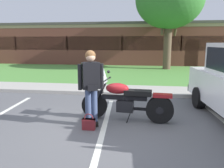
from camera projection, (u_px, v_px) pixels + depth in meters
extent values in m
plane|color=#565659|center=(99.00, 129.00, 4.90)|extent=(140.00, 140.00, 0.00)
cube|color=#ADA89E|center=(116.00, 94.00, 8.00)|extent=(60.00, 0.20, 0.12)
cube|color=#ADA89E|center=(119.00, 89.00, 8.83)|extent=(60.00, 1.50, 0.08)
cube|color=#518E3D|center=(128.00, 72.00, 13.91)|extent=(60.00, 8.94, 0.06)
cube|color=silver|center=(105.00, 126.00, 5.08)|extent=(0.45, 4.40, 0.01)
cylinder|color=black|center=(94.00, 105.00, 5.57)|extent=(0.65, 0.15, 0.64)
cylinder|color=black|center=(94.00, 105.00, 5.57)|extent=(0.19, 0.13, 0.18)
cylinder|color=black|center=(160.00, 110.00, 5.22)|extent=(0.65, 0.23, 0.64)
cylinder|color=black|center=(160.00, 110.00, 5.22)|extent=(0.19, 0.21, 0.18)
cube|color=black|center=(94.00, 92.00, 5.51)|extent=(0.45, 0.18, 0.06)
cube|color=maroon|center=(163.00, 96.00, 5.15)|extent=(0.45, 0.23, 0.08)
cylinder|color=black|center=(99.00, 96.00, 5.42)|extent=(0.31, 0.07, 0.58)
cylinder|color=black|center=(100.00, 94.00, 5.57)|extent=(0.31, 0.07, 0.58)
sphere|color=black|center=(101.00, 85.00, 5.44)|extent=(0.17, 0.17, 0.17)
cylinder|color=black|center=(106.00, 80.00, 5.38)|extent=(0.09, 0.72, 0.03)
cylinder|color=black|center=(102.00, 82.00, 5.04)|extent=(0.05, 0.10, 0.04)
cylinder|color=black|center=(110.00, 78.00, 5.73)|extent=(0.05, 0.10, 0.04)
sphere|color=black|center=(102.00, 75.00, 5.07)|extent=(0.08, 0.08, 0.08)
sphere|color=black|center=(108.00, 72.00, 5.65)|extent=(0.08, 0.08, 0.08)
cube|color=#B2BCC6|center=(103.00, 76.00, 5.38)|extent=(0.17, 0.37, 0.35)
cube|color=black|center=(124.00, 98.00, 5.37)|extent=(1.10, 0.19, 0.10)
ellipsoid|color=maroon|center=(117.00, 88.00, 5.36)|extent=(0.58, 0.36, 0.26)
cube|color=black|center=(138.00, 93.00, 5.27)|extent=(0.66, 0.33, 0.12)
cube|color=black|center=(125.00, 106.00, 5.40)|extent=(0.42, 0.27, 0.28)
cylinder|color=black|center=(124.00, 99.00, 5.37)|extent=(0.18, 0.13, 0.21)
cylinder|color=black|center=(127.00, 99.00, 5.36)|extent=(0.18, 0.13, 0.21)
cylinder|color=black|center=(141.00, 109.00, 5.47)|extent=(0.60, 0.13, 0.08)
cylinder|color=black|center=(149.00, 110.00, 5.42)|extent=(0.60, 0.13, 0.08)
cylinder|color=black|center=(129.00, 117.00, 5.25)|extent=(0.13, 0.11, 0.30)
cube|color=black|center=(95.00, 123.00, 5.09)|extent=(0.20, 0.26, 0.10)
cube|color=black|center=(89.00, 124.00, 5.05)|extent=(0.20, 0.26, 0.10)
cylinder|color=#3D4C70|center=(94.00, 107.00, 5.04)|extent=(0.14, 0.14, 0.86)
cylinder|color=#3D4C70|center=(88.00, 108.00, 5.00)|extent=(0.14, 0.14, 0.86)
cube|color=black|center=(91.00, 76.00, 4.89)|extent=(0.44, 0.36, 0.58)
cube|color=black|center=(91.00, 63.00, 4.84)|extent=(0.36, 0.31, 0.06)
sphere|color=tan|center=(91.00, 57.00, 4.81)|extent=(0.21, 0.21, 0.21)
sphere|color=brown|center=(90.00, 55.00, 4.82)|extent=(0.23, 0.23, 0.23)
cube|color=black|center=(92.00, 88.00, 4.81)|extent=(0.24, 0.18, 0.12)
cylinder|color=black|center=(101.00, 76.00, 4.96)|extent=(0.09, 0.09, 0.56)
cylinder|color=black|center=(80.00, 77.00, 4.82)|extent=(0.09, 0.09, 0.56)
cube|color=maroon|center=(89.00, 124.00, 4.84)|extent=(0.28, 0.12, 0.24)
cube|color=maroon|center=(89.00, 120.00, 4.82)|extent=(0.28, 0.13, 0.04)
torus|color=maroon|center=(89.00, 118.00, 4.82)|extent=(0.20, 0.02, 0.20)
cube|color=black|center=(218.00, 88.00, 7.29)|extent=(1.90, 0.26, 0.20)
cylinder|color=black|center=(199.00, 98.00, 6.44)|extent=(0.29, 0.62, 0.60)
cylinder|color=brown|center=(167.00, 48.00, 15.18)|extent=(0.53, 0.53, 2.97)
ellipsoid|color=#33702D|center=(169.00, 0.00, 14.61)|extent=(4.45, 4.45, 3.78)
cylinder|color=brown|center=(176.00, 27.00, 14.86)|extent=(0.19, 1.13, 1.12)
cylinder|color=brown|center=(162.00, 26.00, 14.98)|extent=(0.19, 0.98, 1.23)
cube|color=#286028|center=(62.00, 58.00, 19.35)|extent=(3.24, 0.90, 1.10)
ellipsoid|color=#286028|center=(61.00, 51.00, 19.25)|extent=(3.08, 0.84, 0.28)
cube|color=#286028|center=(107.00, 58.00, 18.80)|extent=(3.03, 0.90, 1.10)
ellipsoid|color=#286028|center=(107.00, 52.00, 18.69)|extent=(2.88, 0.84, 0.28)
cube|color=#286028|center=(155.00, 59.00, 18.24)|extent=(2.73, 0.90, 1.10)
ellipsoid|color=#286028|center=(155.00, 52.00, 18.14)|extent=(2.59, 0.84, 0.28)
cube|color=#286028|center=(206.00, 59.00, 17.68)|extent=(3.26, 0.90, 1.10)
ellipsoid|color=#286028|center=(207.00, 52.00, 17.58)|extent=(3.10, 0.84, 0.28)
cube|color=brown|center=(128.00, 45.00, 23.38)|extent=(26.58, 11.90, 3.27)
cube|color=#998466|center=(122.00, 26.00, 17.35)|extent=(26.58, 0.10, 0.24)
cube|color=#4C4742|center=(128.00, 28.00, 23.06)|extent=(26.85, 12.01, 0.20)
cube|color=#1E282D|center=(122.00, 43.00, 17.59)|extent=(22.60, 0.06, 1.10)
cube|color=brown|center=(16.00, 43.00, 18.84)|extent=(0.08, 0.04, 1.20)
cube|color=brown|center=(67.00, 43.00, 18.21)|extent=(0.08, 0.04, 1.20)
cube|color=brown|center=(122.00, 43.00, 17.58)|extent=(0.08, 0.04, 1.20)
cube|color=brown|center=(181.00, 43.00, 16.95)|extent=(0.08, 0.04, 1.20)
cube|color=#473323|center=(191.00, 53.00, 16.99)|extent=(1.00, 0.08, 2.10)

